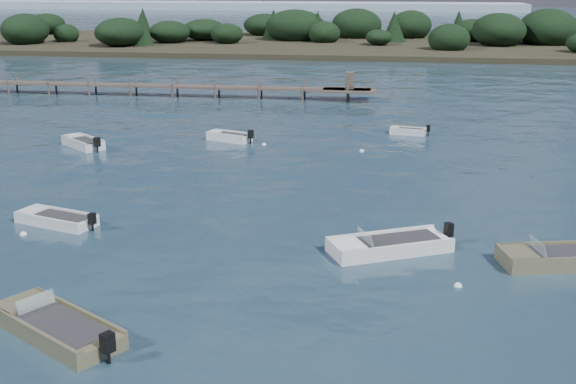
% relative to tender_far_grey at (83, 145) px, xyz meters
% --- Properties ---
extents(ground, '(400.00, 400.00, 0.00)m').
position_rel_tender_far_grey_xyz_m(ground, '(13.16, 34.08, -0.19)').
color(ground, '#162835').
rests_on(ground, ground).
extents(tender_far_grey, '(3.78, 3.50, 1.33)m').
position_rel_tender_far_grey_xyz_m(tender_far_grey, '(0.00, 0.00, 0.00)').
color(tender_far_grey, silver).
rests_on(tender_far_grey, ground).
extents(dinghy_near_olive, '(5.45, 4.40, 1.37)m').
position_rel_tender_far_grey_xyz_m(dinghy_near_olive, '(10.38, -26.10, -0.01)').
color(dinghy_near_olive, '#6B6547').
rests_on(dinghy_near_olive, ground).
extents(dinghy_mid_white_a, '(5.60, 4.09, 1.33)m').
position_rel_tender_far_grey_xyz_m(dinghy_mid_white_a, '(21.32, -16.86, -0.01)').
color(dinghy_mid_white_a, silver).
rests_on(dinghy_mid_white_a, ground).
extents(tender_far_white, '(3.64, 2.35, 1.23)m').
position_rel_tender_far_grey_xyz_m(tender_far_white, '(9.64, 3.47, -0.01)').
color(tender_far_white, silver).
rests_on(tender_far_white, ground).
extents(dinghy_mid_grey, '(4.41, 2.64, 1.10)m').
position_rel_tender_far_grey_xyz_m(dinghy_mid_grey, '(5.39, -15.53, -0.04)').
color(dinghy_mid_grey, silver).
rests_on(dinghy_mid_grey, ground).
extents(tender_far_grey_b, '(3.03, 1.48, 1.02)m').
position_rel_tender_far_grey_xyz_m(tender_far_grey_b, '(22.49, 7.54, -0.04)').
color(tender_far_grey_b, silver).
rests_on(tender_far_grey_b, ground).
extents(dinghy_mid_white_b, '(5.70, 3.12, 1.39)m').
position_rel_tender_far_grey_xyz_m(dinghy_mid_white_b, '(28.48, -17.29, -0.00)').
color(dinghy_mid_white_b, '#6B6547').
rests_on(dinghy_mid_white_b, ground).
extents(buoy_b, '(0.32, 0.32, 0.32)m').
position_rel_tender_far_grey_xyz_m(buoy_b, '(24.01, -20.19, -0.19)').
color(buoy_b, silver).
rests_on(buoy_b, ground).
extents(buoy_c, '(0.32, 0.32, 0.32)m').
position_rel_tender_far_grey_xyz_m(buoy_c, '(4.53, -17.20, -0.19)').
color(buoy_c, silver).
rests_on(buoy_c, ground).
extents(buoy_e, '(0.32, 0.32, 0.32)m').
position_rel_tender_far_grey_xyz_m(buoy_e, '(12.37, 2.47, -0.19)').
color(buoy_e, silver).
rests_on(buoy_e, ground).
extents(buoy_extra_a, '(0.32, 0.32, 0.32)m').
position_rel_tender_far_grey_xyz_m(buoy_extra_a, '(19.30, 1.53, -0.19)').
color(buoy_extra_a, silver).
rests_on(buoy_extra_a, ground).
extents(jetty, '(64.50, 3.20, 3.40)m').
position_rel_tender_far_grey_xyz_m(jetty, '(-8.59, 22.07, 0.80)').
color(jetty, '#4F423A').
rests_on(jetty, ground).
extents(far_headland, '(190.00, 40.00, 5.80)m').
position_rel_tender_far_grey_xyz_m(far_headland, '(38.16, 74.08, 1.78)').
color(far_headland, black).
rests_on(far_headland, ground).
extents(distant_haze, '(280.00, 20.00, 2.40)m').
position_rel_tender_far_grey_xyz_m(distant_haze, '(-76.84, 204.08, -0.19)').
color(distant_haze, '#899AA9').
rests_on(distant_haze, ground).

